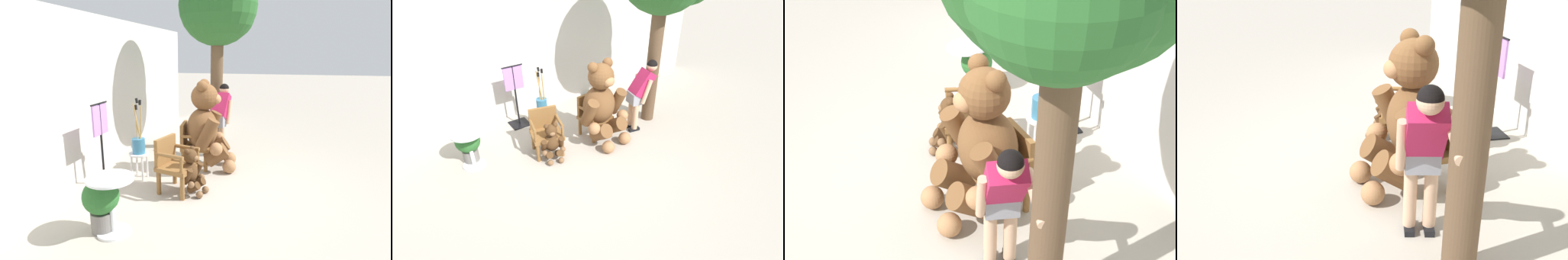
{
  "view_description": "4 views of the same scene",
  "coord_description": "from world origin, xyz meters",
  "views": [
    {
      "loc": [
        -4.8,
        -0.81,
        2.1
      ],
      "look_at": [
        0.33,
        0.52,
        0.79
      ],
      "focal_mm": 28.0,
      "sensor_mm": 36.0,
      "label": 1
    },
    {
      "loc": [
        -2.63,
        -3.79,
        3.53
      ],
      "look_at": [
        -0.01,
        0.0,
        0.6
      ],
      "focal_mm": 28.0,
      "sensor_mm": 36.0,
      "label": 2
    },
    {
      "loc": [
        4.69,
        -1.0,
        3.77
      ],
      "look_at": [
        0.39,
        0.42,
        0.85
      ],
      "focal_mm": 50.0,
      "sensor_mm": 36.0,
      "label": 3
    },
    {
      "loc": [
        4.55,
        -0.71,
        2.42
      ],
      "look_at": [
        0.32,
        0.05,
        0.58
      ],
      "focal_mm": 40.0,
      "sensor_mm": 36.0,
      "label": 4
    }
  ],
  "objects": [
    {
      "name": "brush_bucket",
      "position": [
        -0.23,
        1.37,
        0.64
      ],
      "size": [
        0.22,
        0.22,
        0.95
      ],
      "color": "teal",
      "rests_on": "white_stool"
    },
    {
      "name": "teddy_bear_large",
      "position": [
        0.57,
        0.36,
        0.82
      ],
      "size": [
        1.01,
        0.99,
        1.67
      ],
      "color": "brown",
      "rests_on": "ground"
    },
    {
      "name": "wooden_chair_left",
      "position": [
        -0.54,
        0.63,
        0.46
      ],
      "size": [
        0.67,
        0.64,
        0.86
      ],
      "color": "brown",
      "rests_on": "ground"
    },
    {
      "name": "person_visitor",
      "position": [
        1.48,
        0.27,
        0.9
      ],
      "size": [
        0.86,
        0.48,
        1.5
      ],
      "color": "black",
      "rests_on": "ground"
    },
    {
      "name": "clothing_display_stand",
      "position": [
        -0.58,
        1.85,
        0.72
      ],
      "size": [
        0.44,
        0.4,
        1.36
      ],
      "color": "black",
      "rests_on": "ground"
    },
    {
      "name": "patio_tree",
      "position": [
        2.02,
        0.4,
        3.02
      ],
      "size": [
        1.75,
        1.67,
        3.94
      ],
      "color": "brown",
      "rests_on": "ground"
    },
    {
      "name": "back_wall",
      "position": [
        0.0,
        2.4,
        1.4
      ],
      "size": [
        10.0,
        0.16,
        2.8
      ],
      "primitive_type": "cube",
      "color": "beige",
      "rests_on": "ground"
    },
    {
      "name": "ground_plane",
      "position": [
        0.0,
        0.0,
        0.0
      ],
      "size": [
        60.0,
        60.0,
        0.0
      ],
      "primitive_type": "plane",
      "color": "#B2A899"
    },
    {
      "name": "teddy_bear_small",
      "position": [
        -0.57,
        0.35,
        0.36
      ],
      "size": [
        0.46,
        0.46,
        0.74
      ],
      "color": "#4C3019",
      "rests_on": "ground"
    },
    {
      "name": "white_stool",
      "position": [
        -0.23,
        1.37,
        0.36
      ],
      "size": [
        0.34,
        0.34,
        0.46
      ],
      "color": "white",
      "rests_on": "ground"
    },
    {
      "name": "wooden_chair_right",
      "position": [
        0.55,
        0.63,
        0.46
      ],
      "size": [
        0.62,
        0.58,
        0.86
      ],
      "color": "brown",
      "rests_on": "ground"
    },
    {
      "name": "round_side_table",
      "position": [
        -1.86,
        0.97,
        0.45
      ],
      "size": [
        0.56,
        0.56,
        0.72
      ],
      "color": "silver",
      "rests_on": "ground"
    },
    {
      "name": "potted_plant",
      "position": [
        -1.86,
        1.12,
        0.4
      ],
      "size": [
        0.44,
        0.44,
        0.68
      ],
      "color": "slate",
      "rests_on": "ground"
    }
  ]
}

